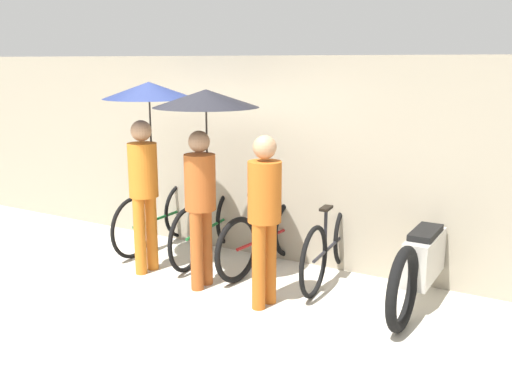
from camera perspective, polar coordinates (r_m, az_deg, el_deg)
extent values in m
plane|color=beige|center=(5.70, -10.05, -11.39)|extent=(30.00, 30.00, 0.00)
cube|color=gray|center=(6.87, -0.14, 3.47)|extent=(11.35, 0.12, 2.39)
torus|color=black|center=(7.73, -7.35, -1.77)|extent=(0.05, 0.75, 0.75)
torus|color=black|center=(7.02, -12.17, -3.49)|extent=(0.05, 0.75, 0.75)
cylinder|color=#19662D|center=(7.37, -9.64, -2.59)|extent=(0.04, 0.97, 0.04)
cylinder|color=#19662D|center=(7.17, -10.59, -0.74)|extent=(0.04, 0.04, 0.56)
cube|color=black|center=(7.11, -10.69, 1.58)|extent=(0.09, 0.20, 0.03)
cylinder|color=#19662D|center=(7.66, -7.41, 0.46)|extent=(0.04, 0.04, 0.62)
cylinder|color=#19662D|center=(7.60, -7.48, 2.73)|extent=(0.44, 0.03, 0.03)
torus|color=black|center=(7.39, -2.59, -2.42)|extent=(0.12, 0.74, 0.74)
torus|color=black|center=(6.47, -6.96, -4.75)|extent=(0.12, 0.74, 0.74)
cylinder|color=#19662D|center=(6.92, -4.63, -3.51)|extent=(0.14, 1.09, 0.04)
cylinder|color=#19662D|center=(6.68, -5.46, -1.49)|extent=(0.04, 0.04, 0.59)
cube|color=black|center=(6.61, -5.52, 1.13)|extent=(0.11, 0.21, 0.03)
cylinder|color=#19662D|center=(7.31, -2.61, -0.21)|extent=(0.04, 0.04, 0.59)
cylinder|color=#19662D|center=(7.25, -2.64, 2.04)|extent=(0.44, 0.07, 0.03)
torus|color=black|center=(6.94, 3.48, -3.55)|extent=(0.15, 0.72, 0.72)
torus|color=black|center=(6.13, -1.90, -5.80)|extent=(0.15, 0.72, 0.72)
cylinder|color=maroon|center=(6.52, 0.96, -4.61)|extent=(0.16, 1.04, 0.04)
cylinder|color=maroon|center=(6.31, 0.00, -2.71)|extent=(0.04, 0.04, 0.53)
cube|color=black|center=(6.24, 0.00, -0.22)|extent=(0.11, 0.21, 0.03)
cylinder|color=maroon|center=(6.85, 3.52, -0.82)|extent=(0.04, 0.04, 0.68)
cylinder|color=maroon|center=(6.77, 3.56, 1.99)|extent=(0.44, 0.08, 0.03)
torus|color=black|center=(6.72, 8.86, -4.15)|extent=(0.10, 0.74, 0.74)
torus|color=black|center=(5.78, 5.80, -6.95)|extent=(0.10, 0.74, 0.74)
cylinder|color=black|center=(6.24, 7.45, -5.45)|extent=(0.11, 1.05, 0.04)
cylinder|color=black|center=(6.01, 6.96, -3.88)|extent=(0.04, 0.04, 0.46)
cube|color=black|center=(5.94, 7.02, -1.62)|extent=(0.10, 0.21, 0.03)
cylinder|color=black|center=(6.63, 8.96, -1.45)|extent=(0.04, 0.04, 0.65)
cylinder|color=black|center=(6.56, 9.06, 1.32)|extent=(0.44, 0.06, 0.03)
cylinder|color=#C66B1E|center=(6.46, -11.54, -4.36)|extent=(0.13, 0.13, 0.87)
cylinder|color=#C66B1E|center=(6.58, -10.39, -3.99)|extent=(0.13, 0.13, 0.87)
cylinder|color=#C66B1E|center=(6.34, -11.24, 2.17)|extent=(0.32, 0.32, 0.59)
sphere|color=tan|center=(6.28, -11.42, 6.03)|extent=(0.23, 0.23, 0.23)
cylinder|color=#332D28|center=(6.38, -10.49, 5.88)|extent=(0.02, 0.02, 0.73)
cone|color=#19234C|center=(6.34, -10.66, 9.97)|extent=(1.01, 1.01, 0.18)
cylinder|color=#9E4C1E|center=(5.93, -5.96, -5.89)|extent=(0.13, 0.13, 0.84)
cylinder|color=#9E4C1E|center=(6.07, -5.00, -5.41)|extent=(0.13, 0.13, 0.84)
cylinder|color=#9E4C1E|center=(5.81, -5.62, 0.98)|extent=(0.32, 0.32, 0.57)
sphere|color=#997051|center=(5.74, -5.72, 5.05)|extent=(0.22, 0.22, 0.22)
cylinder|color=#332D28|center=(5.86, -4.94, 4.95)|extent=(0.02, 0.02, 0.71)
cone|color=black|center=(5.82, -5.03, 9.32)|extent=(1.08, 1.08, 0.18)
cylinder|color=#B25619|center=(5.46, 0.27, -7.48)|extent=(0.13, 0.13, 0.85)
cylinder|color=#B25619|center=(5.59, 1.39, -6.97)|extent=(0.13, 0.13, 0.85)
cylinder|color=#B25619|center=(5.32, 0.86, 0.02)|extent=(0.32, 0.32, 0.58)
sphere|color=tan|center=(5.24, 0.88, 4.50)|extent=(0.22, 0.22, 0.22)
torus|color=black|center=(6.51, 17.94, -5.07)|extent=(0.10, 0.77, 0.77)
torus|color=black|center=(5.21, 14.46, -9.39)|extent=(0.10, 0.77, 0.77)
cube|color=#ADA89E|center=(5.83, 16.45, -6.25)|extent=(0.25, 0.78, 0.44)
cube|color=black|center=(5.75, 16.61, -3.90)|extent=(0.22, 0.55, 0.06)
cylinder|color=#B2B2B7|center=(6.37, 18.28, -0.35)|extent=(0.58, 0.04, 0.03)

